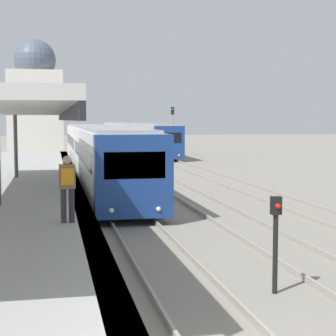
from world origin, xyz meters
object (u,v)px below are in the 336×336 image
Objects in this scene: train_near at (96,149)px; train_far at (131,134)px; person_on_platform at (67,183)px; signal_mast_far at (173,125)px; signal_post_near at (276,234)px.

train_near reaches higher than train_far.
train_near is at bearing -101.42° from train_far.
person_on_platform is 20.18m from train_near.
signal_mast_far is at bearing 74.15° from person_on_platform.
signal_post_near is (-5.03, -57.21, -0.51)m from train_far.
train_far is 57.43m from signal_post_near.
signal_mast_far reaches higher than train_far.
train_near reaches higher than signal_post_near.
person_on_platform is 54.25m from train_far.
train_near is at bearing -115.47° from signal_mast_far.
train_far is (8.97, 53.50, -0.17)m from person_on_platform.
signal_mast_far reaches higher than person_on_platform.
signal_post_near is at bearing -99.35° from signal_mast_far.
person_on_platform is 0.05× the size of train_near.
signal_post_near is 0.42× the size of signal_mast_far.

